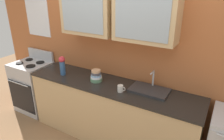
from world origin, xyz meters
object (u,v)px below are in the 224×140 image
at_px(stove_range, 34,86).
at_px(sink_faucet, 149,90).
at_px(cup_near_sink, 120,89).
at_px(bowl_stack, 96,76).
at_px(vase, 62,65).

bearing_deg(stove_range, sink_faucet, 2.45).
bearing_deg(sink_faucet, cup_near_sink, -147.32).
distance_m(bowl_stack, cup_near_sink, 0.48).
bearing_deg(vase, sink_faucet, 6.92).
distance_m(sink_faucet, bowl_stack, 0.79).
height_order(bowl_stack, cup_near_sink, bowl_stack).
bearing_deg(stove_range, cup_near_sink, -3.42).
relative_size(stove_range, sink_faucet, 2.20).
relative_size(sink_faucet, cup_near_sink, 4.53).
xyz_separation_m(sink_faucet, cup_near_sink, (-0.32, -0.21, 0.03)).
bearing_deg(cup_near_sink, stove_range, 176.58).
relative_size(vase, cup_near_sink, 2.66).
xyz_separation_m(stove_range, cup_near_sink, (1.89, -0.11, 0.51)).
xyz_separation_m(bowl_stack, cup_near_sink, (0.46, -0.12, -0.03)).
bearing_deg(bowl_stack, stove_range, -179.79).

